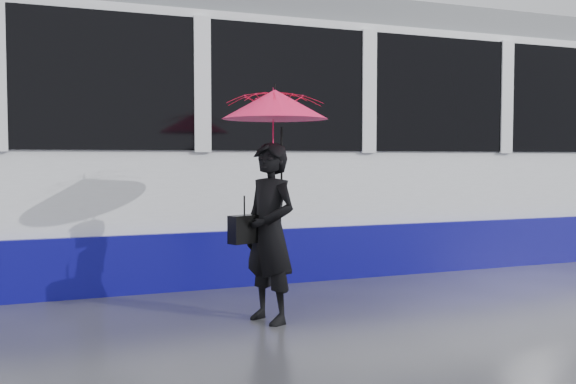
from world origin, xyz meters
name	(u,v)px	position (x,y,z in m)	size (l,w,h in m)	color
ground	(230,316)	(0.00, 0.00, 0.00)	(90.00, 90.00, 0.00)	#2A2B2F
rails	(176,270)	(0.00, 2.50, 0.01)	(34.00, 1.51, 0.02)	#3F3D38
tram	(358,142)	(2.56, 2.50, 1.64)	(26.00, 2.56, 3.35)	white
woman	(270,233)	(0.27, -0.30, 0.77)	(0.57, 0.37, 1.55)	black
umbrella	(275,125)	(0.32, -0.30, 1.70)	(1.19, 1.19, 1.05)	#FF1591
handbag	(244,229)	(0.05, -0.28, 0.81)	(0.30, 0.22, 0.42)	black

